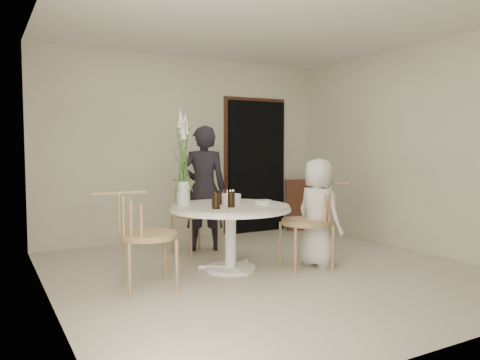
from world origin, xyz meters
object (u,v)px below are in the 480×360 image
girl (204,188)px  birthday_cake (231,199)px  table (231,215)px  flower_vase (183,160)px  boy (318,213)px  chair_left (134,226)px  chair_far (189,205)px  chair_right (317,212)px

girl → birthday_cake: bearing=104.6°
table → girl: girl is taller
girl → flower_vase: size_ratio=1.55×
girl → flower_vase: bearing=75.5°
boy → chair_left: bearing=77.4°
table → chair_far: bearing=91.8°
table → boy: boy is taller
chair_left → chair_far: bearing=-35.1°
boy → birthday_cake: boy is taller
chair_far → girl: bearing=-11.9°
table → birthday_cake: 0.20m
flower_vase → chair_right: bearing=-21.0°
chair_far → girl: girl is taller
chair_right → birthday_cake: bearing=-104.1°
chair_left → boy: (2.10, -0.14, -0.00)m
table → chair_left: chair_left is taller
chair_left → birthday_cake: size_ratio=4.19×
chair_left → birthday_cake: 1.24m
flower_vase → girl: bearing=54.0°
chair_left → chair_right: bearing=-88.6°
chair_far → birthday_cake: bearing=-96.6°
chair_right → flower_vase: (-1.41, 0.54, 0.61)m
chair_far → flower_vase: size_ratio=0.89×
table → girl: 1.12m
chair_left → boy: 2.11m
chair_right → table: bearing=-97.8°
chair_left → girl: (1.32, 1.28, 0.20)m
chair_left → birthday_cake: chair_left is taller
chair_left → boy: bearing=-88.0°
boy → chair_right: bearing=113.4°
chair_right → birthday_cake: size_ratio=4.23×
chair_left → birthday_cake: bearing=-70.8°
chair_far → chair_right: 1.73m
chair_right → girl: 1.64m
chair_far → chair_right: size_ratio=0.97×
table → girl: (0.17, 1.09, 0.21)m
chair_left → girl: size_ratio=0.58×
table → birthday_cake: birthday_cake is taller
chair_right → chair_left: 2.08m
girl → flower_vase: flower_vase is taller
girl → birthday_cake: (-0.12, -0.99, -0.04)m
boy → chair_far: bearing=26.1°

